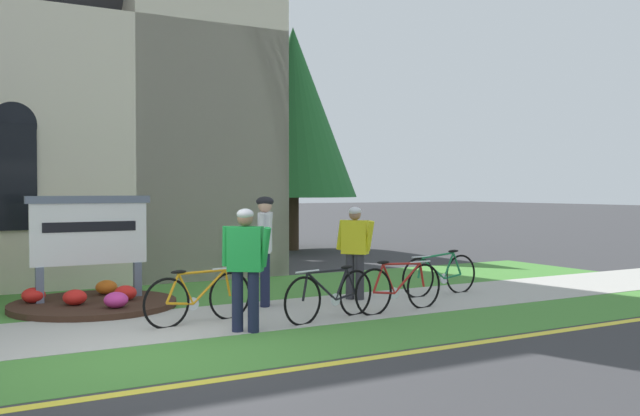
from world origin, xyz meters
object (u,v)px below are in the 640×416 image
Objects in this scene: church_sign at (90,234)px; roadside_conifer at (293,113)px; bicycle_orange at (199,297)px; bicycle_white at (331,295)px; cyclist_in_orange_jersey at (265,241)px; bicycle_yellow at (399,287)px; cyclist_in_blue_jersey at (245,260)px; bicycle_black at (440,274)px; cyclist_in_white_jersey at (355,246)px.

roadside_conifer reaches higher than church_sign.
bicycle_orange is (1.02, -2.32, -0.80)m from church_sign.
roadside_conifer is (4.77, 10.45, 3.88)m from bicycle_white.
church_sign is at bearing -135.39° from roadside_conifer.
cyclist_in_orange_jersey is (1.39, 0.79, 0.69)m from bicycle_orange.
bicycle_yellow reaches higher than bicycle_orange.
bicycle_yellow is 1.25m from bicycle_white.
bicycle_white is 1.56m from cyclist_in_blue_jersey.
cyclist_in_blue_jersey is at bearing -174.29° from bicycle_yellow.
bicycle_white is 12.13m from roadside_conifer.
bicycle_orange is at bearing -175.37° from bicycle_black.
bicycle_orange is 0.25× the size of roadside_conifer.
bicycle_orange is at bearing 109.85° from cyclist_in_blue_jersey.
bicycle_orange is 3.15m from cyclist_in_white_jersey.
church_sign is 2.86m from cyclist_in_orange_jersey.
bicycle_orange is 1.88m from bicycle_white.
bicycle_orange is (-3.00, 0.63, -0.01)m from bicycle_yellow.
bicycle_black is at bearing -19.02° from church_sign.
cyclist_in_white_jersey is 10.29m from roadside_conifer.
cyclist_in_blue_jersey is at bearing -70.15° from bicycle_orange.
roadside_conifer reaches higher than cyclist_in_orange_jersey.
bicycle_white is 1.00× the size of bicycle_black.
roadside_conifer reaches higher than bicycle_orange.
cyclist_in_blue_jersey is (-1.07, -1.68, -0.10)m from cyclist_in_orange_jersey.
bicycle_black is (2.88, 1.06, 0.01)m from bicycle_white.
bicycle_yellow is 1.91m from bicycle_black.
bicycle_orange is 0.99× the size of bicycle_white.
roadside_conifer is (1.89, 9.39, 3.88)m from bicycle_black.
roadside_conifer is at bearing 56.27° from bicycle_orange.
bicycle_orange is 1.07× the size of cyclist_in_white_jersey.
church_sign is at bearing 157.85° from cyclist_in_white_jersey.
bicycle_yellow reaches higher than bicycle_black.
cyclist_in_blue_jersey reaches higher than cyclist_in_white_jersey.
roadside_conifer is at bearing 78.61° from bicycle_black.
cyclist_in_white_jersey is (0.02, 1.30, 0.54)m from bicycle_yellow.
bicycle_black is 1.08× the size of cyclist_in_white_jersey.
church_sign reaches higher than bicycle_orange.
roadside_conifer is at bearing 71.29° from bicycle_yellow.
bicycle_white is 1.09× the size of cyclist_in_white_jersey.
cyclist_in_orange_jersey is (-1.61, 1.41, 0.68)m from bicycle_yellow.
cyclist_in_blue_jersey reaches higher than bicycle_black.
roadside_conifer reaches higher than bicycle_black.
roadside_conifer is at bearing 60.25° from cyclist_in_orange_jersey.
bicycle_yellow is 1.04× the size of bicycle_orange.
cyclist_in_white_jersey is 3.12m from cyclist_in_blue_jersey.
bicycle_black is 1.72m from cyclist_in_white_jersey.
bicycle_yellow is at bearing -108.71° from roadside_conifer.
bicycle_black reaches higher than bicycle_white.
bicycle_white is 0.25× the size of roadside_conifer.
cyclist_in_white_jersey reaches higher than bicycle_black.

